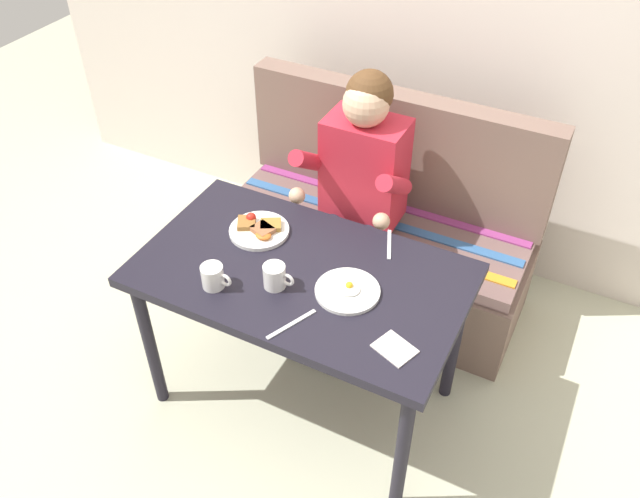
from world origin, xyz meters
TOP-DOWN VIEW (x-y plane):
  - ground_plane at (0.00, 0.00)m, footprint 8.00×8.00m
  - back_wall at (0.00, 1.27)m, footprint 4.40×0.10m
  - table at (0.00, 0.00)m, footprint 1.20×0.70m
  - couch at (0.00, 0.76)m, footprint 1.44×0.56m
  - person at (-0.04, 0.59)m, footprint 0.45×0.61m
  - plate_breakfast at (-0.25, 0.12)m, footprint 0.23×0.23m
  - plate_eggs at (0.20, -0.02)m, footprint 0.23×0.23m
  - coffee_mug at (-0.04, -0.11)m, footprint 0.12×0.08m
  - coffee_mug_second at (-0.24, -0.21)m, footprint 0.12×0.08m
  - napkin at (0.44, -0.19)m, footprint 0.15×0.14m
  - fork at (0.23, 0.28)m, footprint 0.08×0.16m
  - knife at (0.10, -0.25)m, footprint 0.09×0.19m

SIDE VIEW (x-z plane):
  - ground_plane at x=0.00m, z-range 0.00..0.00m
  - couch at x=0.00m, z-range -0.17..0.83m
  - table at x=0.00m, z-range 0.28..1.01m
  - fork at x=0.23m, z-range 0.73..0.73m
  - knife at x=0.10m, z-range 0.73..0.73m
  - napkin at x=0.44m, z-range 0.73..0.74m
  - plate_eggs at x=0.20m, z-range 0.72..0.76m
  - person at x=-0.04m, z-range 0.13..1.35m
  - plate_breakfast at x=-0.25m, z-range 0.72..0.77m
  - coffee_mug_second at x=-0.24m, z-range 0.73..0.82m
  - coffee_mug at x=-0.04m, z-range 0.73..0.82m
  - back_wall at x=0.00m, z-range 0.00..2.60m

